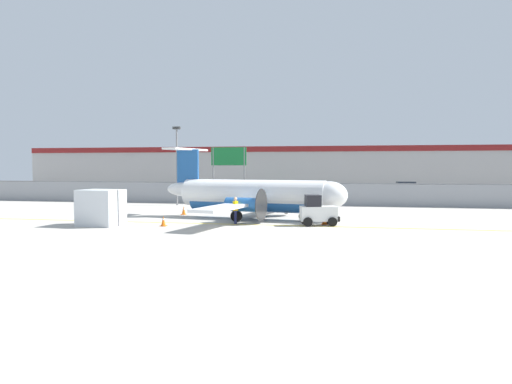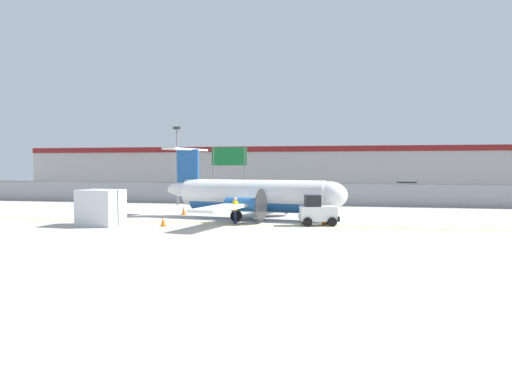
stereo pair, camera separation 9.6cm
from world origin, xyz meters
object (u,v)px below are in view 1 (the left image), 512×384
traffic_cone_near_right (163,221)px  highway_sign (229,161)px  traffic_cone_far_left (324,219)px  cargo_container (101,208)px  apron_light_pole (177,159)px  baggage_tug (318,212)px  ground_crew_worker (235,209)px  traffic_cone_near_left (184,210)px  parked_car_3 (407,188)px  commuter_airplane (256,196)px  parked_car_0 (220,186)px  parked_car_1 (266,187)px  parked_car_2 (341,191)px

traffic_cone_near_right → highway_sign: highway_sign is taller
traffic_cone_far_left → cargo_container: bearing=-166.2°
traffic_cone_far_left → apron_light_pole: 19.52m
baggage_tug → ground_crew_worker: size_ratio=1.49×
traffic_cone_near_left → apron_light_pole: (-3.67, 8.42, 3.99)m
traffic_cone_far_left → parked_car_3: bearing=76.3°
apron_light_pole → parked_car_3: bearing=42.1°
commuter_airplane → parked_car_0: bearing=120.1°
ground_crew_worker → cargo_container: 8.28m
traffic_cone_near_right → parked_car_0: 36.32m
baggage_tug → apron_light_pole: apron_light_pole is taller
commuter_airplane → traffic_cone_near_right: bearing=-122.0°
ground_crew_worker → highway_sign: 18.78m
commuter_airplane → highway_sign: highway_sign is taller
cargo_container → traffic_cone_far_left: bearing=19.3°
commuter_airplane → traffic_cone_far_left: 5.52m
commuter_airplane → traffic_cone_near_left: (-5.92, 1.79, -1.29)m
parked_car_0 → parked_car_1: size_ratio=1.00×
highway_sign → traffic_cone_near_right: bearing=-86.9°
traffic_cone_near_left → ground_crew_worker: bearing=-43.9°
baggage_tug → traffic_cone_far_left: size_ratio=3.96×
parked_car_0 → apron_light_pole: apron_light_pole is taller
cargo_container → highway_sign: highway_sign is taller
ground_crew_worker → parked_car_3: bearing=-124.0°
baggage_tug → parked_car_2: 23.69m
ground_crew_worker → apron_light_pole: 16.50m
traffic_cone_far_left → parked_car_0: parked_car_0 is taller
commuter_airplane → ground_crew_worker: bearing=-91.7°
traffic_cone_far_left → parked_car_2: bearing=89.2°
cargo_container → traffic_cone_far_left: 13.86m
commuter_airplane → highway_sign: size_ratio=2.92×
commuter_airplane → traffic_cone_far_left: commuter_airplane is taller
traffic_cone_near_left → parked_car_2: parked_car_2 is taller
commuter_airplane → ground_crew_worker: (-0.67, -3.25, -0.65)m
baggage_tug → traffic_cone_near_left: (-10.37, 4.77, -0.54)m
parked_car_3 → traffic_cone_near_left: bearing=-127.9°
ground_crew_worker → traffic_cone_near_right: ground_crew_worker is taller
commuter_airplane → traffic_cone_near_right: (-4.69, -5.23, -1.29)m
ground_crew_worker → parked_car_1: 33.86m
parked_car_0 → parked_car_1: (6.34, -0.16, 0.00)m
parked_car_0 → traffic_cone_far_left: bearing=121.9°
apron_light_pole → traffic_cone_near_right: bearing=-72.4°
traffic_cone_near_right → traffic_cone_far_left: size_ratio=1.00×
traffic_cone_far_left → parked_car_3: size_ratio=0.15×
ground_crew_worker → highway_sign: (-5.09, 17.80, 3.19)m
baggage_tug → apron_light_pole: (-14.04, 13.19, 3.45)m
parked_car_3 → cargo_container: bearing=-125.4°
traffic_cone_far_left → commuter_airplane: bearing=154.4°
commuter_airplane → parked_car_3: 33.04m
cargo_container → parked_car_2: bearing=67.9°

